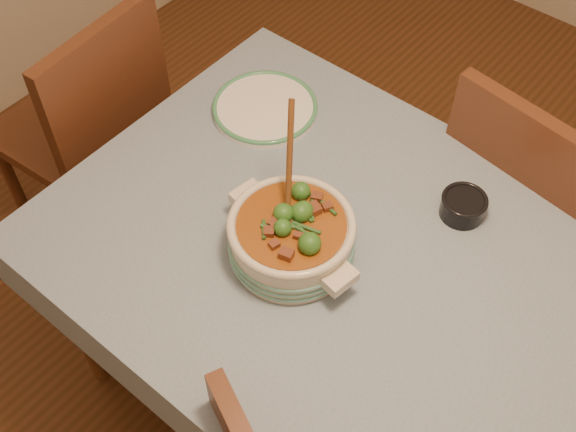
% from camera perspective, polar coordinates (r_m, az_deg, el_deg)
% --- Properties ---
extents(floor, '(4.50, 4.50, 0.00)m').
position_cam_1_polar(floor, '(2.39, 5.59, -14.88)').
color(floor, '#482A14').
rests_on(floor, ground).
extents(dining_table, '(1.68, 1.08, 0.76)m').
position_cam_1_polar(dining_table, '(1.80, 7.22, -6.53)').
color(dining_table, brown).
rests_on(dining_table, floor).
extents(stew_casserole, '(0.38, 0.33, 0.36)m').
position_cam_1_polar(stew_casserole, '(1.69, 0.27, -1.48)').
color(stew_casserole, beige).
rests_on(stew_casserole, dining_table).
extents(white_plate, '(0.37, 0.37, 0.03)m').
position_cam_1_polar(white_plate, '(2.07, -1.83, 8.54)').
color(white_plate, white).
rests_on(white_plate, dining_table).
extents(condiment_bowl, '(0.12, 0.12, 0.06)m').
position_cam_1_polar(condiment_bowl, '(1.85, 13.69, 0.84)').
color(condiment_bowl, black).
rests_on(condiment_bowl, dining_table).
extents(chair_far, '(0.51, 0.51, 0.97)m').
position_cam_1_polar(chair_far, '(2.23, 18.10, 1.23)').
color(chair_far, '#5A301B').
rests_on(chair_far, floor).
extents(chair_left, '(0.49, 0.49, 0.97)m').
position_cam_1_polar(chair_left, '(2.41, -15.14, 6.95)').
color(chair_left, '#5A301B').
rests_on(chair_left, floor).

